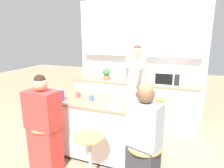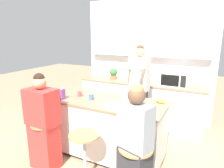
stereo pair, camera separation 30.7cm
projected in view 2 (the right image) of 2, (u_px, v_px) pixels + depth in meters
The scene contains 17 objects.
ground_plane at pixel (110, 154), 3.28m from camera, with size 16.00×16.00×0.00m, color tan.
wall_back at pixel (146, 52), 4.49m from camera, with size 2.94×0.22×2.70m.
back_counter at pixel (140, 101), 4.49m from camera, with size 2.73×0.63×0.91m.
kitchen_island at pixel (110, 128), 3.17m from camera, with size 1.72×0.80×0.92m.
bar_stool_leftmost at pixel (46, 142), 2.90m from camera, with size 0.39×0.39×0.69m.
bar_stool_center at pixel (85, 156), 2.58m from camera, with size 0.39×0.39×0.69m.
person_cooking at pixel (138, 95), 3.51m from camera, with size 0.35×0.56×1.75m.
person_wrapped_blanket at pixel (43, 125), 2.82m from camera, with size 0.45×0.31×1.41m.
person_seated_near at pixel (135, 150), 2.23m from camera, with size 0.41×0.35×1.42m.
cooking_pot at pixel (128, 95), 3.10m from camera, with size 0.35×0.26×0.16m.
fruit_bowl at pixel (113, 106), 2.75m from camera, with size 0.22×0.22×0.06m.
coffee_cup_near at pixel (80, 94), 3.29m from camera, with size 0.10×0.07×0.08m.
coffee_cup_far at pixel (91, 97), 3.11m from camera, with size 0.11×0.08×0.09m.
banana_bunch at pixel (160, 101), 2.97m from camera, with size 0.17×0.13×0.06m.
juice_carton at pixel (62, 94), 3.12m from camera, with size 0.08×0.08×0.18m.
microwave at pixel (174, 79), 4.01m from camera, with size 0.55×0.35×0.29m.
potted_plant at pixel (114, 73), 4.64m from camera, with size 0.18×0.18×0.25m.
Camera 2 is at (1.34, -2.59, 1.90)m, focal length 32.00 mm.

